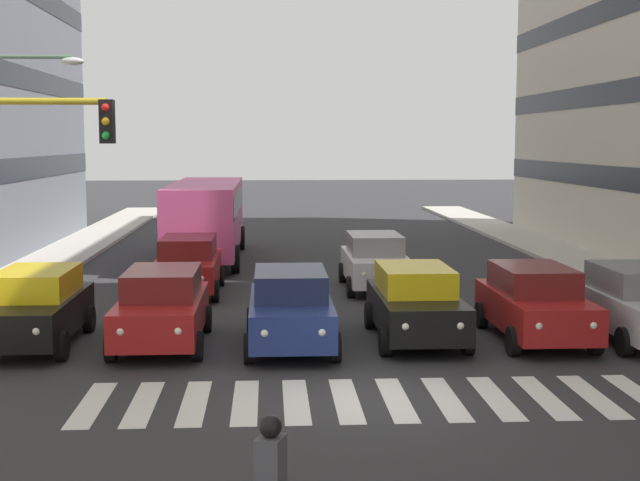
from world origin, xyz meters
The scene contains 11 objects.
ground_plane centered at (0.00, 0.00, 0.00)m, with size 180.00×180.00×0.00m, color #2D2D30.
crosswalk_markings centered at (0.00, 0.00, 0.00)m, with size 10.35×2.80×0.01m.
car_0 centered at (-6.71, -4.41, 0.89)m, with size 2.02×4.44×1.72m.
car_1 centered at (-4.34, -4.61, 0.89)m, with size 2.02×4.44×1.72m.
car_2 centered at (-1.57, -4.72, 0.89)m, with size 2.02×4.44×1.72m.
car_3 centered at (1.34, -4.25, 0.89)m, with size 2.02×4.44×1.72m.
car_4 centered at (4.23, -4.55, 0.89)m, with size 2.02×4.44×1.72m.
car_5 centered at (7.09, -4.69, 0.89)m, with size 2.02×4.44×1.72m.
car_row2_0 centered at (-1.50, -11.97, 0.89)m, with size 2.02×4.44×1.72m.
car_row2_1 centered at (4.26, -11.46, 0.89)m, with size 2.02×4.44×1.72m.
bus_behind_traffic centered at (4.23, -19.30, 1.86)m, with size 2.78×10.50×3.00m.
Camera 1 is at (1.82, 15.51, 4.62)m, focal length 50.18 mm.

